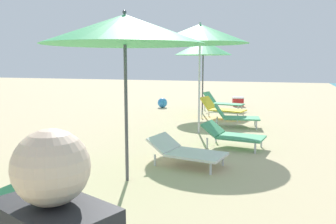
{
  "coord_description": "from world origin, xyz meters",
  "views": [
    {
      "loc": [
        2.8,
        6.03,
        1.79
      ],
      "look_at": [
        1.09,
        10.99,
        1.05
      ],
      "focal_mm": 37.17,
      "sensor_mm": 36.0,
      "label": 1
    }
  ],
  "objects_px": {
    "lounger_fifth_shoreside": "(235,116)",
    "lounger_fifth_inland": "(232,135)",
    "lounger_fourth_shoreside": "(186,151)",
    "umbrella_fourth": "(125,30)",
    "lounger_farthest_shoreside": "(222,102)",
    "umbrella_farthest": "(203,48)",
    "cooler_box": "(238,102)",
    "umbrella_fifth": "(200,34)",
    "beach_ball": "(162,103)",
    "lounger_farthest_inland": "(221,108)"
  },
  "relations": [
    {
      "from": "lounger_fourth_shoreside",
      "to": "lounger_farthest_shoreside",
      "type": "bearing_deg",
      "value": 104.89
    },
    {
      "from": "beach_ball",
      "to": "cooler_box",
      "type": "height_order",
      "value": "beach_ball"
    },
    {
      "from": "lounger_fourth_shoreside",
      "to": "lounger_fifth_shoreside",
      "type": "xyz_separation_m",
      "value": [
        0.27,
        3.99,
        0.05
      ]
    },
    {
      "from": "lounger_fifth_shoreside",
      "to": "lounger_fourth_shoreside",
      "type": "bearing_deg",
      "value": -103.12
    },
    {
      "from": "lounger_farthest_shoreside",
      "to": "beach_ball",
      "type": "distance_m",
      "value": 2.46
    },
    {
      "from": "umbrella_farthest",
      "to": "umbrella_fifth",
      "type": "bearing_deg",
      "value": -78.06
    },
    {
      "from": "lounger_fifth_inland",
      "to": "lounger_farthest_shoreside",
      "type": "height_order",
      "value": "lounger_farthest_shoreside"
    },
    {
      "from": "lounger_fourth_shoreside",
      "to": "lounger_farthest_inland",
      "type": "distance_m",
      "value": 5.4
    },
    {
      "from": "umbrella_fifth",
      "to": "cooler_box",
      "type": "xyz_separation_m",
      "value": [
        0.17,
        6.07,
        -2.31
      ]
    },
    {
      "from": "lounger_fifth_shoreside",
      "to": "cooler_box",
      "type": "height_order",
      "value": "lounger_fifth_shoreside"
    },
    {
      "from": "lounger_fifth_inland",
      "to": "umbrella_farthest",
      "type": "distance_m",
      "value": 5.45
    },
    {
      "from": "umbrella_fourth",
      "to": "lounger_fifth_inland",
      "type": "relative_size",
      "value": 1.9
    },
    {
      "from": "umbrella_farthest",
      "to": "lounger_farthest_shoreside",
      "type": "relative_size",
      "value": 1.69
    },
    {
      "from": "lounger_fifth_inland",
      "to": "umbrella_farthest",
      "type": "relative_size",
      "value": 0.51
    },
    {
      "from": "umbrella_fourth",
      "to": "umbrella_fifth",
      "type": "distance_m",
      "value": 3.9
    },
    {
      "from": "cooler_box",
      "to": "lounger_fourth_shoreside",
      "type": "bearing_deg",
      "value": -88.01
    },
    {
      "from": "umbrella_fifth",
      "to": "lounger_farthest_inland",
      "type": "relative_size",
      "value": 1.87
    },
    {
      "from": "cooler_box",
      "to": "lounger_fifth_shoreside",
      "type": "bearing_deg",
      "value": -83.26
    },
    {
      "from": "lounger_fourth_shoreside",
      "to": "lounger_farthest_shoreside",
      "type": "distance_m",
      "value": 7.27
    },
    {
      "from": "umbrella_fourth",
      "to": "lounger_farthest_shoreside",
      "type": "distance_m",
      "value": 8.53
    },
    {
      "from": "umbrella_fifth",
      "to": "umbrella_farthest",
      "type": "height_order",
      "value": "umbrella_fifth"
    },
    {
      "from": "lounger_farthest_shoreside",
      "to": "cooler_box",
      "type": "relative_size",
      "value": 3.0
    },
    {
      "from": "cooler_box",
      "to": "lounger_farthest_shoreside",
      "type": "bearing_deg",
      "value": -102.47
    },
    {
      "from": "umbrella_farthest",
      "to": "lounger_farthest_inland",
      "type": "height_order",
      "value": "umbrella_farthest"
    },
    {
      "from": "umbrella_farthest",
      "to": "lounger_fifth_shoreside",
      "type": "bearing_deg",
      "value": -57.32
    },
    {
      "from": "umbrella_fifth",
      "to": "beach_ball",
      "type": "xyz_separation_m",
      "value": [
        -2.64,
        4.56,
        -2.31
      ]
    },
    {
      "from": "lounger_fourth_shoreside",
      "to": "lounger_fifth_inland",
      "type": "bearing_deg",
      "value": 79.86
    },
    {
      "from": "lounger_fifth_shoreside",
      "to": "umbrella_farthest",
      "type": "distance_m",
      "value": 3.41
    },
    {
      "from": "umbrella_fourth",
      "to": "umbrella_fifth",
      "type": "height_order",
      "value": "umbrella_fifth"
    },
    {
      "from": "umbrella_fifth",
      "to": "umbrella_farthest",
      "type": "relative_size",
      "value": 1.07
    },
    {
      "from": "lounger_farthest_inland",
      "to": "umbrella_fourth",
      "type": "bearing_deg",
      "value": -80.01
    },
    {
      "from": "lounger_farthest_shoreside",
      "to": "lounger_farthest_inland",
      "type": "distance_m",
      "value": 1.88
    },
    {
      "from": "lounger_fifth_shoreside",
      "to": "lounger_farthest_shoreside",
      "type": "xyz_separation_m",
      "value": [
        -0.95,
        3.26,
        0.01
      ]
    },
    {
      "from": "beach_ball",
      "to": "cooler_box",
      "type": "xyz_separation_m",
      "value": [
        2.82,
        1.51,
        -0.0
      ]
    },
    {
      "from": "umbrella_fifth",
      "to": "lounger_farthest_inland",
      "type": "bearing_deg",
      "value": 87.42
    },
    {
      "from": "lounger_farthest_shoreside",
      "to": "beach_ball",
      "type": "relative_size",
      "value": 4.0
    },
    {
      "from": "lounger_fourth_shoreside",
      "to": "umbrella_farthest",
      "type": "bearing_deg",
      "value": 110.47
    },
    {
      "from": "umbrella_fourth",
      "to": "lounger_farthest_inland",
      "type": "relative_size",
      "value": 1.7
    },
    {
      "from": "lounger_farthest_inland",
      "to": "lounger_fifth_inland",
      "type": "bearing_deg",
      "value": -63.78
    },
    {
      "from": "umbrella_fifth",
      "to": "lounger_farthest_shoreside",
      "type": "distance_m",
      "value": 4.92
    },
    {
      "from": "umbrella_farthest",
      "to": "lounger_farthest_shoreside",
      "type": "xyz_separation_m",
      "value": [
        0.54,
        0.94,
        -1.99
      ]
    },
    {
      "from": "beach_ball",
      "to": "umbrella_fifth",
      "type": "bearing_deg",
      "value": -59.88
    },
    {
      "from": "lounger_fifth_shoreside",
      "to": "lounger_fifth_inland",
      "type": "xyz_separation_m",
      "value": [
        0.29,
        -2.4,
        -0.04
      ]
    },
    {
      "from": "umbrella_fourth",
      "to": "lounger_farthest_inland",
      "type": "bearing_deg",
      "value": 87.55
    },
    {
      "from": "lounger_fifth_shoreside",
      "to": "lounger_farthest_shoreside",
      "type": "bearing_deg",
      "value": 97.02
    },
    {
      "from": "beach_ball",
      "to": "lounger_farthest_inland",
      "type": "bearing_deg",
      "value": -36.0
    },
    {
      "from": "umbrella_fourth",
      "to": "lounger_fifth_inland",
      "type": "bearing_deg",
      "value": 65.4
    },
    {
      "from": "lounger_farthest_inland",
      "to": "lounger_fourth_shoreside",
      "type": "bearing_deg",
      "value": -73.66
    },
    {
      "from": "lounger_fifth_inland",
      "to": "umbrella_fifth",
      "type": "bearing_deg",
      "value": 137.36
    },
    {
      "from": "umbrella_fourth",
      "to": "umbrella_farthest",
      "type": "relative_size",
      "value": 0.97
    }
  ]
}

